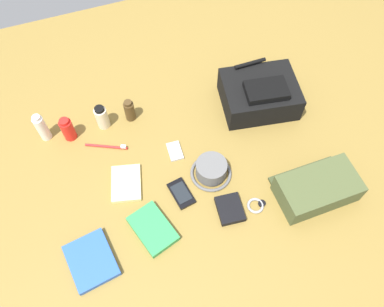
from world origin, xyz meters
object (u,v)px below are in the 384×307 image
sunscreen_spray (68,129)px  lotion_bottle (102,117)px  toiletry_pouch (317,188)px  cologne_bottle (130,110)px  toothpaste_tube (42,128)px  wristwatch (256,205)px  wallet (230,209)px  notepad (126,183)px  cell_phone (181,193)px  bucket_hat (211,170)px  media_player (175,151)px  backpack (260,94)px  toothbrush (109,146)px  travel_guidebook (153,229)px  paperback_novel (91,261)px

sunscreen_spray → lotion_bottle: 0.14m
toiletry_pouch → cologne_bottle: 0.80m
toothpaste_tube → sunscreen_spray: bearing=-19.0°
wristwatch → toothpaste_tube: bearing=140.1°
wallet → notepad: size_ratio=0.73×
toothpaste_tube → wallet: bearing=-43.5°
wallet → cologne_bottle: bearing=119.7°
wallet → cell_phone: bearing=146.4°
bucket_hat → media_player: bearing=125.3°
backpack → toothpaste_tube: 0.89m
media_player → toothbrush: toothbrush is taller
toothbrush → wallet: size_ratio=1.45×
travel_guidebook → paperback_novel: bearing=-170.8°
lotion_bottle → toothbrush: 0.12m
bucket_hat → toothpaste_tube: size_ratio=1.16×
media_player → notepad: 0.23m
toothpaste_tube → cell_phone: size_ratio=1.10×
bucket_hat → toiletry_pouch: bearing=-31.8°
sunscreen_spray → wallet: 0.71m
backpack → wallet: size_ratio=3.09×
lotion_bottle → paperback_novel: (-0.17, -0.54, -0.04)m
sunscreen_spray → wristwatch: sunscreen_spray is taller
bucket_hat → sunscreen_spray: bearing=143.4°
cologne_bottle → wallet: bearing=-66.4°
media_player → wristwatch: size_ratio=1.22×
toiletry_pouch → wristwatch: bearing=173.5°
backpack → toiletry_pouch: 0.46m
toothbrush → cologne_bottle: bearing=42.5°
wallet → notepad: bearing=151.0°
cologne_bottle → travel_guidebook: 0.51m
cell_phone → bucket_hat: bearing=17.3°
travel_guidebook → lotion_bottle: bearing=96.6°
toiletry_pouch → notepad: 0.71m
bucket_hat → lotion_bottle: 0.50m
sunscreen_spray → media_player: 0.44m
sunscreen_spray → backpack: bearing=-7.4°
wristwatch → wallet: 0.10m
toothpaste_tube → sunscreen_spray: toothpaste_tube is taller
backpack → toiletry_pouch: (0.02, -0.46, -0.02)m
media_player → notepad: size_ratio=0.58×
sunscreen_spray → paperback_novel: size_ratio=0.57×
sunscreen_spray → cologne_bottle: size_ratio=1.07×
bucket_hat → wristwatch: bucket_hat is taller
travel_guidebook → wristwatch: size_ratio=2.81×
bucket_hat → wristwatch: bearing=-59.0°
bucket_hat → toothpaste_tube: toothpaste_tube is taller
cell_phone → wallet: 0.19m
toothpaste_tube → travel_guidebook: size_ratio=0.69×
backpack → cologne_bottle: (-0.53, 0.11, -0.01)m
toiletry_pouch → toothbrush: size_ratio=1.82×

